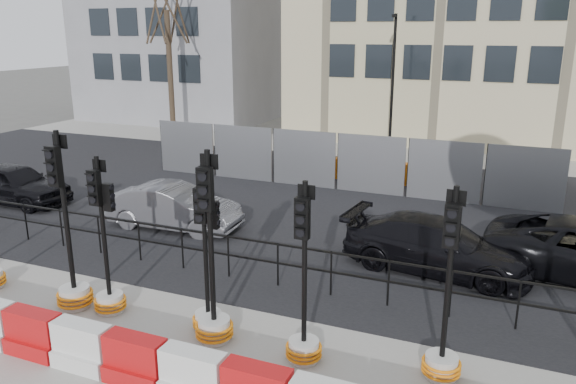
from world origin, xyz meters
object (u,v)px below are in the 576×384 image
at_px(traffic_signal_d, 108,277).
at_px(car_a, 14,184).
at_px(traffic_signal_h, 443,341).
at_px(car_c, 437,245).

distance_m(traffic_signal_d, car_a, 8.92).
bearing_deg(car_a, traffic_signal_d, -121.37).
bearing_deg(traffic_signal_h, car_a, 165.86).
relative_size(traffic_signal_d, car_a, 0.83).
bearing_deg(traffic_signal_d, car_c, 39.02).
relative_size(traffic_signal_d, car_c, 0.71).
bearing_deg(traffic_signal_h, car_c, 102.96).
xyz_separation_m(traffic_signal_d, car_a, (-7.60, 4.67, -0.10)).
relative_size(traffic_signal_d, traffic_signal_h, 0.99).
bearing_deg(traffic_signal_h, traffic_signal_d, -174.08).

